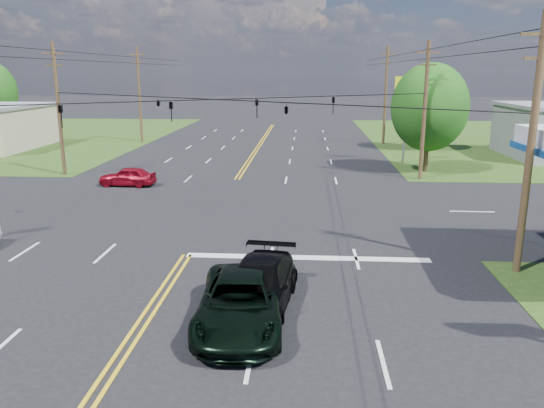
# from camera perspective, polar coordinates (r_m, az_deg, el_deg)

# --- Properties ---
(ground) EXTENTS (280.00, 280.00, 0.00)m
(ground) POSITION_cam_1_polar(r_m,az_deg,el_deg) (29.99, -5.78, -0.40)
(ground) COLOR black
(ground) RESTS_ON ground
(stop_bar) EXTENTS (10.00, 0.50, 0.02)m
(stop_bar) POSITION_cam_1_polar(r_m,az_deg,el_deg) (21.93, 3.80, -5.82)
(stop_bar) COLOR silver
(stop_bar) RESTS_ON ground
(pole_se) EXTENTS (1.60, 0.28, 9.50)m
(pole_se) POSITION_cam_1_polar(r_m,az_deg,el_deg) (21.39, 26.11, 5.83)
(pole_se) COLOR #49301F
(pole_se) RESTS_ON ground
(pole_nw) EXTENTS (1.60, 0.28, 9.50)m
(pole_nw) POSITION_cam_1_polar(r_m,az_deg,el_deg) (41.75, -21.98, 9.57)
(pole_nw) COLOR #49301F
(pole_nw) RESTS_ON ground
(pole_ne) EXTENTS (1.60, 0.28, 9.50)m
(pole_ne) POSITION_cam_1_polar(r_m,az_deg,el_deg) (38.58, 16.09, 9.75)
(pole_ne) COLOR #49301F
(pole_ne) RESTS_ON ground
(pole_left_far) EXTENTS (1.60, 0.28, 10.00)m
(pole_left_far) POSITION_cam_1_polar(r_m,az_deg,el_deg) (59.44, -14.07, 11.44)
(pole_left_far) COLOR #49301F
(pole_left_far) RESTS_ON ground
(pole_right_far) EXTENTS (1.60, 0.28, 10.00)m
(pole_right_far) POSITION_cam_1_polar(r_m,az_deg,el_deg) (57.25, 12.12, 11.46)
(pole_right_far) COLOR #49301F
(pole_right_far) RESTS_ON ground
(span_wire_signals) EXTENTS (26.00, 18.00, 1.13)m
(span_wire_signals) POSITION_cam_1_polar(r_m,az_deg,el_deg) (29.08, -6.08, 11.12)
(span_wire_signals) COLOR black
(span_wire_signals) RESTS_ON ground
(power_lines) EXTENTS (26.04, 100.00, 0.64)m
(power_lines) POSITION_cam_1_polar(r_m,az_deg,el_deg) (27.10, -6.96, 16.39)
(power_lines) COLOR black
(power_lines) RESTS_ON ground
(tree_right_a) EXTENTS (5.70, 5.70, 8.18)m
(tree_right_a) POSITION_cam_1_polar(r_m,az_deg,el_deg) (41.72, 16.59, 9.93)
(tree_right_a) COLOR #49301F
(tree_right_a) RESTS_ON ground
(tree_right_b) EXTENTS (4.94, 4.94, 7.09)m
(tree_right_b) POSITION_cam_1_polar(r_m,az_deg,el_deg) (53.99, 16.40, 10.06)
(tree_right_b) COLOR #49301F
(tree_right_b) RESTS_ON ground
(pickup_dkgreen) EXTENTS (2.73, 5.52, 1.50)m
(pickup_dkgreen) POSITION_cam_1_polar(r_m,az_deg,el_deg) (16.11, -3.43, -10.52)
(pickup_dkgreen) COLOR black
(pickup_dkgreen) RESTS_ON ground
(suv_black) EXTENTS (2.69, 5.43, 1.52)m
(suv_black) POSITION_cam_1_polar(r_m,az_deg,el_deg) (17.16, -1.54, -8.88)
(suv_black) COLOR black
(suv_black) RESTS_ON ground
(sedan_red) EXTENTS (3.79, 1.66, 1.27)m
(sedan_red) POSITION_cam_1_polar(r_m,az_deg,el_deg) (36.80, -15.29, 2.88)
(sedan_red) COLOR maroon
(sedan_red) RESTS_ON ground
(polesign_ne) EXTENTS (1.99, 0.57, 7.18)m
(polesign_ne) POSITION_cam_1_polar(r_m,az_deg,el_deg) (45.40, 14.29, 11.14)
(polesign_ne) COLOR #A5A5AA
(polesign_ne) RESTS_ON ground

